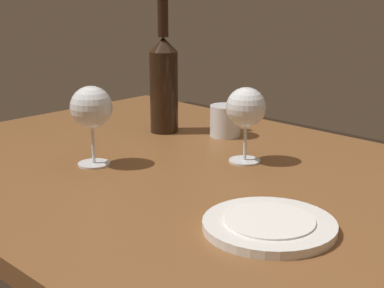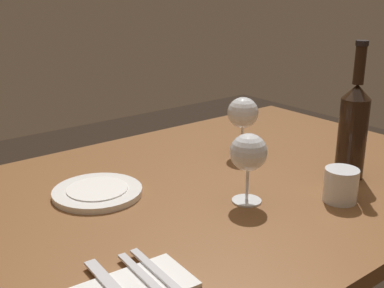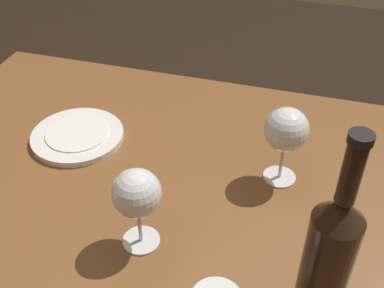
# 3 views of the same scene
# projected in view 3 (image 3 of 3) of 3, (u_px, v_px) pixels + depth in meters

# --- Properties ---
(dining_table) EXTENTS (1.30, 0.90, 0.74)m
(dining_table) POSITION_uv_depth(u_px,v_px,m) (184.00, 231.00, 0.97)
(dining_table) COLOR brown
(dining_table) RESTS_ON ground
(wine_glass_left) EXTENTS (0.08, 0.08, 0.16)m
(wine_glass_left) POSITION_uv_depth(u_px,v_px,m) (137.00, 195.00, 0.77)
(wine_glass_left) COLOR white
(wine_glass_left) RESTS_ON dining_table
(wine_glass_right) EXTENTS (0.09, 0.09, 0.16)m
(wine_glass_right) POSITION_uv_depth(u_px,v_px,m) (286.00, 131.00, 0.90)
(wine_glass_right) COLOR white
(wine_glass_right) RESTS_ON dining_table
(wine_bottle) EXTENTS (0.07, 0.07, 0.34)m
(wine_bottle) POSITION_uv_depth(u_px,v_px,m) (329.00, 256.00, 0.65)
(wine_bottle) COLOR black
(wine_bottle) RESTS_ON dining_table
(dinner_plate) EXTENTS (0.20, 0.20, 0.02)m
(dinner_plate) POSITION_uv_depth(u_px,v_px,m) (77.00, 136.00, 1.07)
(dinner_plate) COLOR white
(dinner_plate) RESTS_ON dining_table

